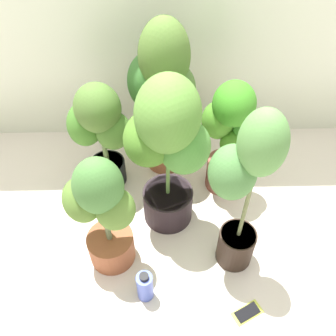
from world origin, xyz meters
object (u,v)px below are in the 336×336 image
Objects in this scene: potted_plant_center at (167,145)px; potted_plant_front_right at (243,187)px; potted_plant_back_center at (163,86)px; potted_plant_back_right at (230,132)px; cell_phone at (247,313)px; potted_plant_back_left at (99,128)px; potted_plant_front_left at (102,212)px; nutrient_bottle at (145,286)px.

potted_plant_front_right is at bearing -41.29° from potted_plant_center.
potted_plant_back_center is 0.76m from potted_plant_front_right.
potted_plant_back_right is at bearing 32.75° from potted_plant_center.
cell_phone is at bearing -79.84° from potted_plant_front_right.
potted_plant_front_right reaches higher than cell_phone.
potted_plant_back_left is at bearing -156.74° from potted_plant_back_center.
potted_plant_front_left is at bearing -143.19° from potted_plant_back_right.
potted_plant_back_right reaches higher than cell_phone.
potted_plant_back_left is 4.29× the size of cell_phone.
potted_plant_back_right reaches higher than nutrient_bottle.
potted_plant_front_right reaches higher than potted_plant_center.
potted_plant_back_right is 0.89m from nutrient_bottle.
potted_plant_back_left is (-0.36, 0.27, -0.12)m from potted_plant_center.
potted_plant_center is 0.66m from nutrient_bottle.
potted_plant_front_right is (0.32, -0.69, -0.02)m from potted_plant_back_center.
potted_plant_center is at bearing -37.25° from potted_plant_back_left.
potted_plant_back_right is 1.05× the size of potted_plant_back_left.
potted_plant_back_right is 0.89m from cell_phone.
potted_plant_back_right is at bearing 36.81° from potted_plant_front_left.
potted_plant_front_right is at bearing -39.17° from potted_plant_back_left.
potted_plant_front_right is 5.95× the size of cell_phone.
potted_plant_back_center is at bearing 23.26° from potted_plant_back_left.
potted_plant_back_center is at bearing 67.50° from potted_plant_front_left.
potted_plant_back_center is 0.41m from potted_plant_back_left.
potted_plant_back_center is at bearing 91.95° from potted_plant_center.
potted_plant_back_right is 0.76× the size of potted_plant_front_right.
potted_plant_front_left is 4.39× the size of cell_phone.
potted_plant_back_left is 1.18m from cell_phone.
potted_plant_back_left is 0.85m from nutrient_bottle.
nutrient_bottle is (-0.47, 0.10, 0.09)m from cell_phone.
potted_plant_back_left is 0.98× the size of potted_plant_front_left.
potted_plant_front_left is (-0.29, -0.25, -0.16)m from potted_plant_center.
potted_plant_center reaches higher than potted_plant_front_left.
potted_plant_front_right is 0.66m from nutrient_bottle.
potted_plant_front_right is (0.31, -0.27, 0.01)m from potted_plant_center.
potted_plant_center reaches higher than potted_plant_back_right.
potted_plant_center reaches higher than cell_phone.
potted_plant_back_left is at bearing 13.56° from cell_phone.
potted_plant_back_left is (-0.69, 0.06, -0.01)m from potted_plant_back_right.
potted_plant_back_center reaches higher than potted_plant_back_right.
cell_phone is 0.82× the size of nutrient_bottle.
potted_plant_center is at bearing 138.71° from potted_plant_front_right.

